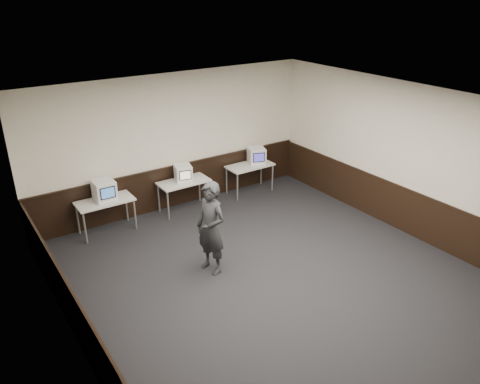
% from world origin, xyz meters
% --- Properties ---
extents(floor, '(8.00, 8.00, 0.00)m').
position_xyz_m(floor, '(0.00, 0.00, 0.00)').
color(floor, black).
rests_on(floor, ground).
extents(ceiling, '(8.00, 8.00, 0.00)m').
position_xyz_m(ceiling, '(0.00, 0.00, 3.20)').
color(ceiling, white).
rests_on(ceiling, back_wall).
extents(back_wall, '(7.00, 0.00, 7.00)m').
position_xyz_m(back_wall, '(0.00, 4.00, 1.60)').
color(back_wall, beige).
rests_on(back_wall, ground).
extents(left_wall, '(0.00, 8.00, 8.00)m').
position_xyz_m(left_wall, '(-3.50, 0.00, 1.60)').
color(left_wall, beige).
rests_on(left_wall, ground).
extents(right_wall, '(0.00, 8.00, 8.00)m').
position_xyz_m(right_wall, '(3.50, 0.00, 1.60)').
color(right_wall, beige).
rests_on(right_wall, ground).
extents(wainscot_back, '(6.98, 0.04, 1.00)m').
position_xyz_m(wainscot_back, '(0.00, 3.98, 0.50)').
color(wainscot_back, black).
rests_on(wainscot_back, back_wall).
extents(wainscot_left, '(0.04, 7.98, 1.00)m').
position_xyz_m(wainscot_left, '(-3.48, 0.00, 0.50)').
color(wainscot_left, black).
rests_on(wainscot_left, left_wall).
extents(wainscot_right, '(0.04, 7.98, 1.00)m').
position_xyz_m(wainscot_right, '(3.48, 0.00, 0.50)').
color(wainscot_right, black).
rests_on(wainscot_right, right_wall).
extents(wainscot_rail, '(6.98, 0.06, 0.04)m').
position_xyz_m(wainscot_rail, '(0.00, 3.96, 1.02)').
color(wainscot_rail, black).
rests_on(wainscot_rail, wainscot_back).
extents(desk_left, '(1.20, 0.60, 0.75)m').
position_xyz_m(desk_left, '(-1.90, 3.60, 0.68)').
color(desk_left, silver).
rests_on(desk_left, ground).
extents(desk_center, '(1.20, 0.60, 0.75)m').
position_xyz_m(desk_center, '(0.00, 3.60, 0.68)').
color(desk_center, silver).
rests_on(desk_center, ground).
extents(desk_right, '(1.20, 0.60, 0.75)m').
position_xyz_m(desk_right, '(1.90, 3.60, 0.68)').
color(desk_right, silver).
rests_on(desk_right, ground).
extents(emac_left, '(0.44, 0.47, 0.43)m').
position_xyz_m(emac_left, '(-1.87, 3.64, 0.97)').
color(emac_left, white).
rests_on(emac_left, desk_left).
extents(emac_center, '(0.46, 0.48, 0.38)m').
position_xyz_m(emac_center, '(0.02, 3.64, 0.94)').
color(emac_center, white).
rests_on(emac_center, desk_center).
extents(emac_right, '(0.53, 0.55, 0.41)m').
position_xyz_m(emac_right, '(2.12, 3.62, 0.96)').
color(emac_right, white).
rests_on(emac_right, desk_right).
extents(person, '(0.57, 0.73, 1.79)m').
position_xyz_m(person, '(-0.79, 1.03, 0.89)').
color(person, '#25262A').
rests_on(person, ground).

